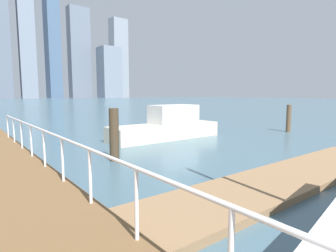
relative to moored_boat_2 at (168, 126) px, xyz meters
name	(u,v)px	position (x,y,z in m)	size (l,w,h in m)	color
ground_plane	(63,135)	(-4.27, 4.82, -0.68)	(300.00, 300.00, 0.00)	#476675
floating_dock	(286,178)	(-2.04, -8.15, -0.59)	(11.46, 2.00, 0.18)	#93704C
boardwalk_railing	(136,183)	(-7.42, -8.88, 0.56)	(0.06, 23.60, 1.08)	white
dock_piling_2	(114,135)	(-4.76, -2.92, 0.30)	(0.35, 0.35, 1.96)	#473826
dock_piling_3	(289,118)	(7.91, -2.73, 0.21)	(0.30, 0.30, 1.78)	brown
moored_boat_2	(168,126)	(0.00, 0.00, 0.00)	(6.55, 1.85, 1.86)	beige
skyline_tower_3	(25,20)	(23.45, 153.35, 40.38)	(7.77, 9.87, 82.11)	gray
skyline_tower_4	(53,49)	(38.66, 160.51, 28.24)	(7.26, 7.67, 57.84)	slate
skyline_tower_5	(79,53)	(55.87, 164.37, 27.48)	(12.93, 7.01, 56.32)	slate
skyline_tower_6	(109,73)	(70.76, 152.85, 15.33)	(12.25, 12.42, 32.01)	gray
skyline_tower_7	(119,59)	(81.81, 160.61, 25.63)	(10.97, 7.57, 52.62)	#8C939E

